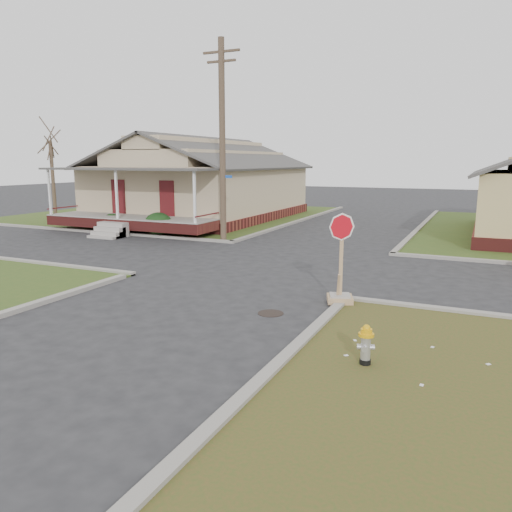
% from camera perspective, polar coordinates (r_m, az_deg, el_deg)
% --- Properties ---
extents(ground, '(120.00, 120.00, 0.00)m').
position_cam_1_polar(ground, '(13.79, -5.95, -4.84)').
color(ground, '#252527').
rests_on(ground, ground).
extents(verge_far_left, '(19.00, 19.00, 0.05)m').
position_cam_1_polar(verge_far_left, '(35.64, -9.25, 4.75)').
color(verge_far_left, '#354F1C').
rests_on(verge_far_left, ground).
extents(curbs, '(80.00, 40.00, 0.12)m').
position_cam_1_polar(curbs, '(18.14, 2.10, -0.98)').
color(curbs, gray).
rests_on(curbs, ground).
extents(manhole, '(0.64, 0.64, 0.01)m').
position_cam_1_polar(manhole, '(12.40, 1.69, -6.56)').
color(manhole, black).
rests_on(manhole, ground).
extents(corner_house, '(10.10, 15.50, 5.30)m').
position_cam_1_polar(corner_house, '(32.76, -6.26, 8.26)').
color(corner_house, maroon).
rests_on(corner_house, ground).
extents(utility_pole, '(1.80, 0.28, 9.00)m').
position_cam_1_polar(utility_pole, '(23.11, -3.87, 13.16)').
color(utility_pole, '#463528').
rests_on(utility_pole, ground).
extents(tree_far_left, '(0.22, 0.22, 4.90)m').
position_cam_1_polar(tree_far_left, '(34.13, -22.18, 8.00)').
color(tree_far_left, '#463528').
rests_on(tree_far_left, verge_far_left).
extents(fire_hydrant, '(0.28, 0.28, 0.76)m').
position_cam_1_polar(fire_hydrant, '(9.41, 12.45, -9.63)').
color(fire_hydrant, black).
rests_on(fire_hydrant, ground).
extents(stop_sign, '(0.67, 0.65, 2.36)m').
position_cam_1_polar(stop_sign, '(13.26, 9.61, -3.08)').
color(stop_sign, tan).
rests_on(stop_sign, ground).
extents(hedge_left, '(1.24, 1.01, 0.95)m').
position_cam_1_polar(hedge_left, '(27.92, -16.13, 3.85)').
color(hedge_left, black).
rests_on(hedge_left, verge_far_left).
extents(hedge_right, '(1.46, 1.20, 1.12)m').
position_cam_1_polar(hedge_right, '(25.49, -11.09, 3.64)').
color(hedge_right, black).
rests_on(hedge_right, verge_far_left).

